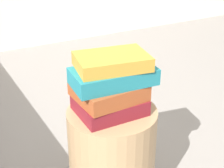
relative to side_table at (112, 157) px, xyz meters
name	(u,v)px	position (x,y,z in m)	size (l,w,h in m)	color
side_table	(112,157)	(0.00, 0.00, 0.00)	(0.34, 0.34, 0.42)	tan
book_maroon	(110,105)	(-0.01, 0.00, 0.24)	(0.23, 0.19, 0.06)	maroon
book_rust	(109,90)	(-0.01, 0.01, 0.30)	(0.23, 0.20, 0.06)	#994723
book_teal	(114,76)	(0.00, -0.01, 0.36)	(0.29, 0.15, 0.06)	#1E727F
book_ochre	(112,62)	(0.00, 0.00, 0.41)	(0.25, 0.17, 0.05)	#B7842D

